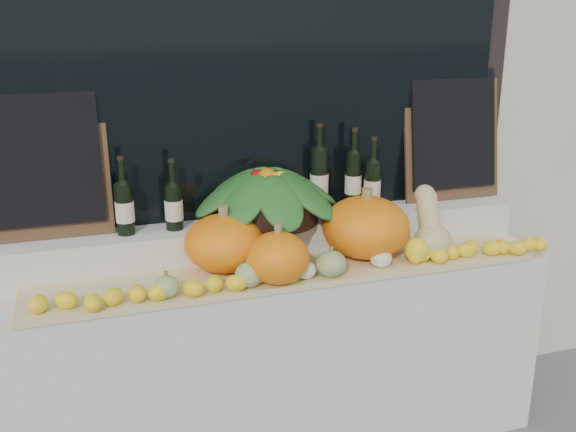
{
  "coord_description": "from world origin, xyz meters",
  "views": [
    {
      "loc": [
        -0.76,
        -0.9,
        1.91
      ],
      "look_at": [
        0.0,
        1.45,
        1.12
      ],
      "focal_mm": 40.0,
      "sensor_mm": 36.0,
      "label": 1
    }
  ],
  "objects": [
    {
      "name": "wine_bottle_far_left",
      "position": [
        -0.63,
        1.66,
        1.15
      ],
      "size": [
        0.08,
        0.08,
        0.33
      ],
      "color": "black",
      "rests_on": "rear_tier"
    },
    {
      "name": "display_sill",
      "position": [
        0.0,
        1.52,
        0.44
      ],
      "size": [
        2.3,
        0.55,
        0.88
      ],
      "primitive_type": "cube",
      "color": "silver",
      "rests_on": "ground"
    },
    {
      "name": "chalkboard_right",
      "position": [
        0.92,
        1.74,
        1.36
      ],
      "size": [
        0.5,
        0.13,
        0.61
      ],
      "rotation": [
        -0.17,
        0.0,
        0.0
      ],
      "color": "#4C331E",
      "rests_on": "rear_tier"
    },
    {
      "name": "pumpkin_right",
      "position": [
        0.35,
        1.45,
        1.04
      ],
      "size": [
        0.44,
        0.44,
        0.26
      ],
      "primitive_type": "ellipsoid",
      "rotation": [
        0.0,
        0.0,
        0.2
      ],
      "color": "orange",
      "rests_on": "straw_bedding"
    },
    {
      "name": "produce_bowl",
      "position": [
        -0.03,
        1.66,
        1.16
      ],
      "size": [
        0.68,
        0.68,
        0.24
      ],
      "color": "black",
      "rests_on": "rear_tier"
    },
    {
      "name": "pumpkin_left",
      "position": [
        -0.26,
        1.49,
        1.02
      ],
      "size": [
        0.35,
        0.35,
        0.23
      ],
      "primitive_type": "ellipsoid",
      "rotation": [
        0.0,
        0.0,
        -0.08
      ],
      "color": "orange",
      "rests_on": "straw_bedding"
    },
    {
      "name": "wine_bottle_near_left",
      "position": [
        -0.43,
        1.67,
        1.14
      ],
      "size": [
        0.08,
        0.08,
        0.3
      ],
      "color": "black",
      "rests_on": "rear_tier"
    },
    {
      "name": "wine_bottle_tall",
      "position": [
        0.23,
        1.71,
        1.19
      ],
      "size": [
        0.08,
        0.08,
        0.4
      ],
      "color": "black",
      "rests_on": "rear_tier"
    },
    {
      "name": "wine_bottle_near_right",
      "position": [
        0.39,
        1.68,
        1.18
      ],
      "size": [
        0.08,
        0.08,
        0.38
      ],
      "color": "black",
      "rests_on": "rear_tier"
    },
    {
      "name": "butternut_squash",
      "position": [
        0.62,
        1.37,
        1.02
      ],
      "size": [
        0.16,
        0.22,
        0.3
      ],
      "color": "#D3BC7C",
      "rests_on": "straw_bedding"
    },
    {
      "name": "chalkboard_left",
      "position": [
        -0.92,
        1.74,
        1.36
      ],
      "size": [
        0.5,
        0.13,
        0.61
      ],
      "rotation": [
        -0.17,
        0.0,
        0.0
      ],
      "color": "#4C331E",
      "rests_on": "rear_tier"
    },
    {
      "name": "wine_bottle_far_right",
      "position": [
        0.46,
        1.64,
        1.16
      ],
      "size": [
        0.08,
        0.08,
        0.34
      ],
      "color": "black",
      "rests_on": "rear_tier"
    },
    {
      "name": "lemon_heap",
      "position": [
        0.0,
        1.29,
        0.94
      ],
      "size": [
        2.2,
        0.16,
        0.06
      ],
      "primitive_type": null,
      "color": "yellow",
      "rests_on": "straw_bedding"
    },
    {
      "name": "decorative_gourds",
      "position": [
        0.04,
        1.3,
        0.96
      ],
      "size": [
        1.15,
        0.15,
        0.16
      ],
      "color": "#3C6D20",
      "rests_on": "straw_bedding"
    },
    {
      "name": "straw_bedding",
      "position": [
        0.0,
        1.4,
        0.89
      ],
      "size": [
        2.1,
        0.32,
        0.02
      ],
      "primitive_type": "cube",
      "color": "tan",
      "rests_on": "display_sill"
    },
    {
      "name": "rear_tier",
      "position": [
        0.0,
        1.68,
        0.96
      ],
      "size": [
        2.3,
        0.25,
        0.16
      ],
      "primitive_type": "cube",
      "color": "silver",
      "rests_on": "display_sill"
    },
    {
      "name": "pumpkin_center",
      "position": [
        -0.09,
        1.3,
        1.01
      ],
      "size": [
        0.29,
        0.29,
        0.2
      ],
      "primitive_type": "ellipsoid",
      "rotation": [
        0.0,
        0.0,
        0.23
      ],
      "color": "orange",
      "rests_on": "straw_bedding"
    }
  ]
}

